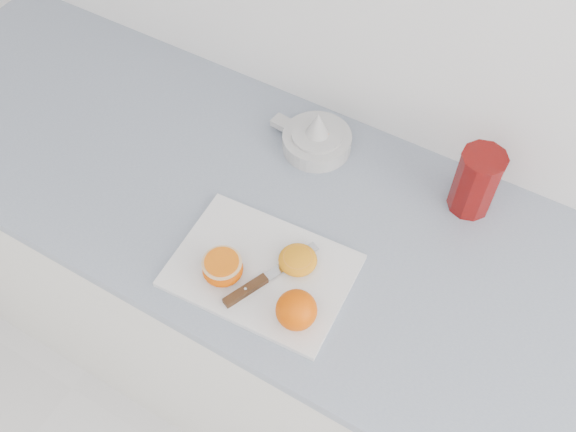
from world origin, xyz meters
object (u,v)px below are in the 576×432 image
Objects in this scene: counter at (337,339)px; half_orange at (223,268)px; red_tumbler at (476,183)px; cutting_board at (262,270)px; citrus_juicer at (316,138)px.

counter is 0.54m from half_orange.
red_tumbler is at bearing 50.82° from counter.
counter is 6.88× the size of cutting_board.
citrus_juicer reaches higher than counter.
half_orange is at bearing -130.76° from counter.
red_tumbler reaches higher than citrus_juicer.
citrus_juicer is (-0.18, 0.18, 0.47)m from counter.
red_tumbler is (0.28, 0.35, 0.06)m from cutting_board.
half_orange reaches higher than counter.
cutting_board is (-0.11, -0.15, 0.45)m from counter.
cutting_board is 2.26× the size of red_tumbler.
cutting_board reaches higher than counter.
cutting_board is 0.45m from red_tumbler.
counter is 0.54m from citrus_juicer.
red_tumbler is at bearing 51.50° from cutting_board.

